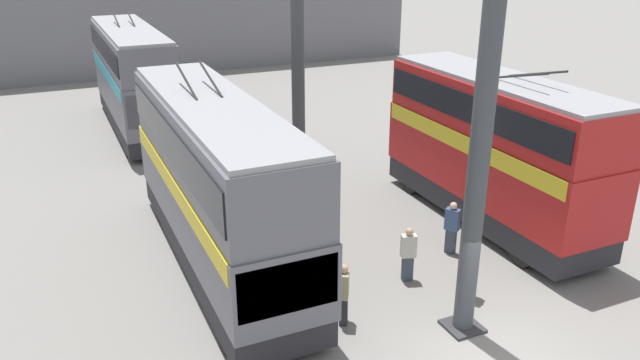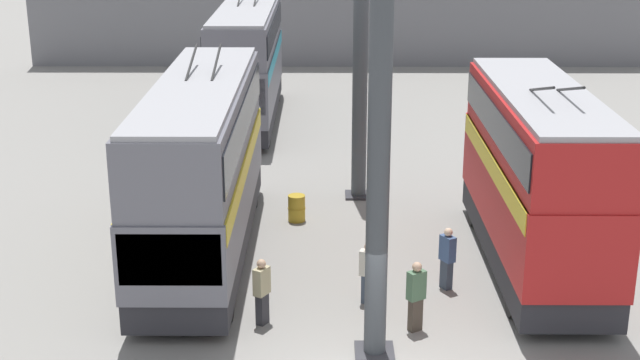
% 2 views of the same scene
% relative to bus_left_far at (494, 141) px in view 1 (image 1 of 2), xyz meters
% --- Properties ---
extents(ground_plane, '(240.00, 240.00, 0.00)m').
position_rel_bus_left_far_xyz_m(ground_plane, '(-6.24, 4.54, -2.83)').
color(ground_plane, gray).
extents(depot_back_wall, '(0.50, 36.00, 7.57)m').
position_rel_bus_left_far_xyz_m(depot_back_wall, '(28.20, 4.54, 0.96)').
color(depot_back_wall, slate).
rests_on(depot_back_wall, ground_plane).
extents(support_column_near, '(0.88, 0.88, 8.73)m').
position_rel_bus_left_far_xyz_m(support_column_near, '(-4.83, 4.54, 1.41)').
color(support_column_near, '#42474C').
rests_on(support_column_near, ground_plane).
extents(support_column_far, '(0.88, 0.88, 8.73)m').
position_rel_bus_left_far_xyz_m(support_column_far, '(5.72, 4.54, 1.41)').
color(support_column_far, '#42474C').
rests_on(support_column_far, ground_plane).
extents(bus_left_far, '(9.10, 2.54, 5.57)m').
position_rel_bus_left_far_xyz_m(bus_left_far, '(0.00, 0.00, 0.00)').
color(bus_left_far, black).
rests_on(bus_left_far, ground_plane).
extents(bus_right_mid, '(10.92, 2.54, 5.58)m').
position_rel_bus_left_far_xyz_m(bus_right_mid, '(0.79, 9.08, -0.01)').
color(bus_right_mid, black).
rests_on(bus_right_mid, ground_plane).
extents(bus_right_far, '(10.73, 2.54, 5.62)m').
position_rel_bus_left_far_xyz_m(bus_right_far, '(15.64, 9.08, 0.02)').
color(bus_right_far, black).
rests_on(bus_right_far, ground_plane).
extents(person_by_left_row, '(0.48, 0.42, 1.68)m').
position_rel_bus_left_far_xyz_m(person_by_left_row, '(-1.43, 2.50, -1.94)').
color(person_by_left_row, '#384251').
rests_on(person_by_left_row, ground_plane).
extents(person_by_right_row, '(0.48, 0.42, 1.67)m').
position_rel_bus_left_far_xyz_m(person_by_right_row, '(-3.42, 7.15, -1.94)').
color(person_by_right_row, '#2D2D33').
rests_on(person_by_right_row, ground_plane).
extents(person_aisle_midway, '(0.35, 0.47, 1.63)m').
position_rel_bus_left_far_xyz_m(person_aisle_midway, '(-2.29, 4.58, -1.97)').
color(person_aisle_midway, '#384251').
rests_on(person_aisle_midway, ground_plane).
extents(person_aisle_foreground, '(0.43, 0.48, 1.75)m').
position_rel_bus_left_far_xyz_m(person_aisle_foreground, '(-3.74, 3.53, -1.90)').
color(person_aisle_foreground, '#473D33').
rests_on(person_aisle_foreground, ground_plane).
extents(oil_drum, '(0.56, 0.56, 0.84)m').
position_rel_bus_left_far_xyz_m(oil_drum, '(3.42, 6.55, -2.41)').
color(oil_drum, '#B28E23').
rests_on(oil_drum, ground_plane).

